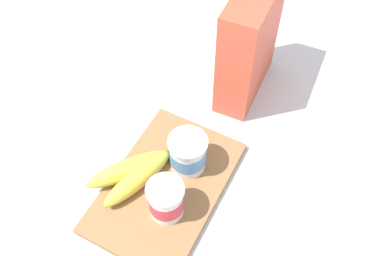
# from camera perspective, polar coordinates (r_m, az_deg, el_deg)

# --- Properties ---
(ground_plane) EXTENTS (2.40, 2.40, 0.00)m
(ground_plane) POSITION_cam_1_polar(r_m,az_deg,el_deg) (0.83, -3.55, -8.10)
(ground_plane) COLOR silver
(cutting_board) EXTENTS (0.31, 0.20, 0.02)m
(cutting_board) POSITION_cam_1_polar(r_m,az_deg,el_deg) (0.82, -3.57, -7.85)
(cutting_board) COLOR olive
(cutting_board) RESTS_ON ground_plane
(cereal_box) EXTENTS (0.20, 0.09, 0.26)m
(cereal_box) POSITION_cam_1_polar(r_m,az_deg,el_deg) (0.90, 7.68, 11.16)
(cereal_box) COLOR #D85138
(cereal_box) RESTS_ON ground_plane
(yogurt_cup_front) EXTENTS (0.08, 0.08, 0.08)m
(yogurt_cup_front) POSITION_cam_1_polar(r_m,az_deg,el_deg) (0.80, -0.55, -3.44)
(yogurt_cup_front) COLOR white
(yogurt_cup_front) RESTS_ON cutting_board
(yogurt_cup_back) EXTENTS (0.07, 0.07, 0.08)m
(yogurt_cup_back) POSITION_cam_1_polar(r_m,az_deg,el_deg) (0.76, -3.51, -9.66)
(yogurt_cup_back) COLOR white
(yogurt_cup_back) RESTS_ON cutting_board
(banana_bunch) EXTENTS (0.17, 0.13, 0.04)m
(banana_bunch) POSITION_cam_1_polar(r_m,az_deg,el_deg) (0.81, -7.96, -6.06)
(banana_bunch) COLOR #D9CE40
(banana_bunch) RESTS_ON cutting_board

